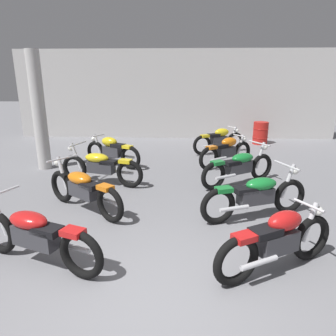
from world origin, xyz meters
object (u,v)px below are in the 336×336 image
(motorcycle_right_row_2, at_px, (239,166))
(oil_drum, at_px, (260,133))
(motorcycle_right_row_0, at_px, (278,240))
(support_pillar, at_px, (39,112))
(motorcycle_left_row_1, at_px, (83,189))
(motorcycle_left_row_3, at_px, (112,151))
(motorcycle_right_row_3, at_px, (226,151))
(motorcycle_left_row_0, at_px, (35,235))
(motorcycle_left_row_2, at_px, (101,166))
(motorcycle_right_row_4, at_px, (219,140))
(motorcycle_right_row_1, at_px, (256,195))

(motorcycle_right_row_2, distance_m, oil_drum, 5.09)
(motorcycle_right_row_0, bearing_deg, support_pillar, 138.26)
(motorcycle_left_row_1, bearing_deg, motorcycle_left_row_3, 92.57)
(motorcycle_left_row_3, xyz_separation_m, motorcycle_right_row_3, (3.30, 0.09, 0.00))
(motorcycle_left_row_0, relative_size, motorcycle_right_row_2, 1.09)
(motorcycle_left_row_2, xyz_separation_m, motorcycle_right_row_4, (3.20, 3.32, 0.01))
(motorcycle_left_row_1, distance_m, motorcycle_left_row_3, 3.15)
(motorcycle_left_row_0, distance_m, oil_drum, 9.66)
(motorcycle_left_row_3, bearing_deg, support_pillar, -170.24)
(motorcycle_right_row_3, height_order, motorcycle_right_row_4, same)
(support_pillar, height_order, motorcycle_left_row_0, support_pillar)
(support_pillar, height_order, motorcycle_right_row_3, support_pillar)
(motorcycle_right_row_0, relative_size, oil_drum, 2.10)
(motorcycle_right_row_3, bearing_deg, motorcycle_left_row_3, -178.42)
(motorcycle_left_row_1, xyz_separation_m, motorcycle_right_row_0, (3.14, -1.78, 0.01))
(motorcycle_right_row_0, distance_m, motorcycle_right_row_1, 1.62)
(motorcycle_left_row_2, relative_size, motorcycle_right_row_2, 1.11)
(motorcycle_right_row_1, height_order, motorcycle_right_row_4, motorcycle_right_row_1)
(support_pillar, bearing_deg, motorcycle_left_row_2, -33.11)
(motorcycle_left_row_2, height_order, motorcycle_right_row_1, same)
(motorcycle_right_row_4, bearing_deg, motorcycle_left_row_2, -133.95)
(motorcycle_right_row_2, height_order, motorcycle_right_row_3, motorcycle_right_row_2)
(motorcycle_left_row_0, xyz_separation_m, motorcycle_right_row_2, (3.35, 3.46, 0.00))
(motorcycle_right_row_1, bearing_deg, motorcycle_left_row_3, 135.51)
(motorcycle_right_row_0, relative_size, motorcycle_right_row_2, 0.94)
(motorcycle_right_row_0, relative_size, motorcycle_right_row_1, 0.86)
(support_pillar, distance_m, motorcycle_right_row_1, 6.15)
(motorcycle_right_row_1, relative_size, oil_drum, 2.43)
(motorcycle_left_row_0, xyz_separation_m, motorcycle_left_row_2, (0.03, 3.32, 0.00))
(motorcycle_left_row_0, height_order, motorcycle_left_row_3, motorcycle_left_row_0)
(motorcycle_left_row_2, relative_size, motorcycle_right_row_4, 1.17)
(oil_drum, bearing_deg, motorcycle_right_row_2, -109.02)
(motorcycle_left_row_3, height_order, motorcycle_right_row_3, same)
(motorcycle_left_row_2, distance_m, motorcycle_right_row_4, 4.61)
(motorcycle_left_row_1, bearing_deg, motorcycle_right_row_3, 45.73)
(motorcycle_left_row_0, bearing_deg, motorcycle_left_row_2, 89.48)
(motorcycle_left_row_2, bearing_deg, motorcycle_left_row_1, -87.54)
(support_pillar, relative_size, motorcycle_right_row_2, 1.68)
(motorcycle_right_row_0, relative_size, motorcycle_right_row_4, 0.98)
(motorcycle_left_row_2, bearing_deg, motorcycle_left_row_3, 92.68)
(support_pillar, distance_m, motorcycle_right_row_0, 7.01)
(motorcycle_left_row_2, distance_m, motorcycle_left_row_3, 1.60)
(motorcycle_right_row_1, bearing_deg, motorcycle_right_row_2, 89.36)
(motorcycle_right_row_3, xyz_separation_m, oil_drum, (1.75, 3.25, -0.03))
(motorcycle_left_row_3, bearing_deg, oil_drum, 33.52)
(motorcycle_right_row_0, bearing_deg, motorcycle_left_row_0, 179.91)
(motorcycle_right_row_1, bearing_deg, oil_drum, 75.84)
(motorcycle_left_row_3, relative_size, motorcycle_right_row_0, 1.00)
(motorcycle_right_row_0, distance_m, motorcycle_right_row_2, 3.46)
(support_pillar, height_order, motorcycle_right_row_4, support_pillar)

